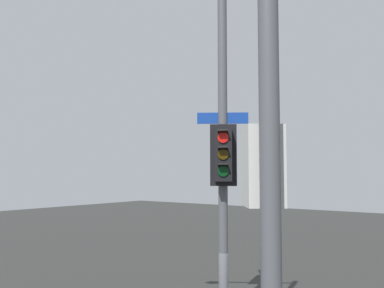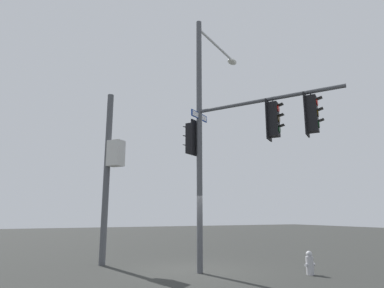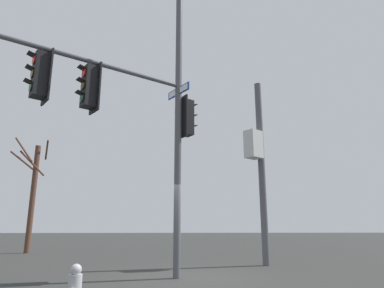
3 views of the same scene
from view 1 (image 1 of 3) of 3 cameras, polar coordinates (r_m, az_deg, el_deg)
name	(u,v)px [view 1 (image 1 of 3)]	position (r m, az deg, el deg)	size (l,w,h in m)	color
main_signal_pole_assembly	(214,138)	(10.18, 3.01, 0.84)	(3.34, 6.09, 9.10)	#4C4F54
secondary_pole_assembly	(267,209)	(5.21, 10.21, -8.72)	(0.74, 0.82, 6.77)	#4C4F54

